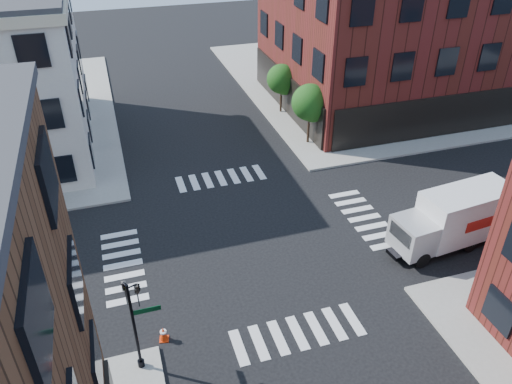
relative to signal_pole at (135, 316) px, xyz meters
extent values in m
plane|color=black|center=(6.72, 6.68, -2.86)|extent=(120.00, 120.00, 0.00)
cube|color=gray|center=(27.72, 27.68, -2.78)|extent=(30.00, 30.00, 0.15)
cube|color=#491812|center=(27.22, 22.68, 3.14)|extent=(25.00, 16.00, 12.00)
cylinder|color=black|center=(14.22, 16.68, -1.97)|extent=(0.18, 0.18, 1.47)
cylinder|color=black|center=(14.22, 16.68, -1.24)|extent=(0.12, 0.12, 1.47)
sphere|color=#123E10|center=(14.22, 16.68, 0.44)|extent=(2.69, 2.69, 2.69)
sphere|color=#123E10|center=(14.47, 16.58, -0.10)|extent=(1.85, 1.85, 1.85)
cylinder|color=black|center=(14.22, 22.68, -2.04)|extent=(0.18, 0.18, 1.33)
cylinder|color=black|center=(14.22, 22.68, -1.38)|extent=(0.12, 0.12, 1.33)
sphere|color=#123E10|center=(14.22, 22.68, 0.14)|extent=(2.43, 2.43, 2.43)
sphere|color=#123E10|center=(14.47, 22.58, -0.35)|extent=(1.67, 1.67, 1.67)
cylinder|color=black|center=(-0.08, -0.12, -0.56)|extent=(0.12, 0.12, 4.60)
cylinder|color=black|center=(-0.08, -0.12, -2.56)|extent=(0.28, 0.28, 0.30)
cube|color=#053819|center=(0.47, -0.12, 0.29)|extent=(1.10, 0.03, 0.22)
cube|color=#053819|center=(-0.08, 0.43, 0.54)|extent=(0.03, 1.10, 0.22)
imported|color=black|center=(0.27, -0.02, 1.04)|extent=(0.22, 0.18, 1.10)
imported|color=black|center=(-0.18, 0.23, 1.04)|extent=(0.18, 0.22, 1.10)
cube|color=silver|center=(17.69, 3.21, -1.01)|extent=(5.32, 2.73, 2.73)
cube|color=#9E150E|center=(17.80, 2.09, -1.01)|extent=(1.93, 0.24, 0.62)
cube|color=#9E150E|center=(17.57, 4.32, -1.01)|extent=(1.93, 0.24, 0.62)
cube|color=#A3A3A5|center=(14.35, 2.85, -1.49)|extent=(1.98, 2.29, 1.76)
cube|color=black|center=(13.52, 2.77, -1.18)|extent=(0.26, 1.68, 0.79)
cube|color=black|center=(16.63, 3.09, -2.42)|extent=(7.11, 1.62, 0.22)
cylinder|color=black|center=(14.45, 1.93, -2.42)|extent=(0.91, 0.40, 0.88)
cylinder|color=black|center=(14.26, 3.78, -2.42)|extent=(0.91, 0.40, 0.88)
cylinder|color=black|center=(17.61, 2.27, -2.42)|extent=(0.91, 0.40, 0.88)
cylinder|color=black|center=(17.41, 4.11, -2.42)|extent=(0.91, 0.40, 0.88)
cylinder|color=black|center=(19.71, 2.49, -2.42)|extent=(0.91, 0.40, 0.88)
cylinder|color=black|center=(19.52, 4.33, -2.42)|extent=(0.91, 0.40, 0.88)
cube|color=red|center=(1.02, 1.09, -2.84)|extent=(0.48, 0.48, 0.04)
cone|color=red|center=(1.02, 1.09, -2.49)|extent=(0.45, 0.45, 0.74)
cylinder|color=white|center=(1.02, 1.09, -2.38)|extent=(0.29, 0.29, 0.08)
camera|label=1|loc=(0.38, -14.33, 14.32)|focal=35.00mm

